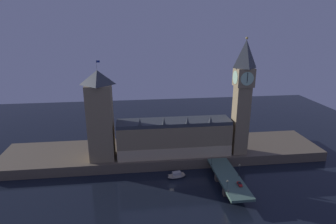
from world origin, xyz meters
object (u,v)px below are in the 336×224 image
object	(u,v)px
car_southbound_lead	(240,184)
pedestrian_near_rail	(228,191)
street_lamp_near	(227,184)
boat_upstream	(177,175)
street_lamp_mid	(239,169)
clock_tower	(242,94)
street_lamp_far	(212,159)
victoria_tower	(100,116)

from	to	relation	value
car_southbound_lead	pedestrian_near_rail	world-z (taller)	pedestrian_near_rail
pedestrian_near_rail	street_lamp_near	bearing A→B (deg)	111.70
street_lamp_near	boat_upstream	bearing A→B (deg)	127.27
car_southbound_lead	pedestrian_near_rail	size ratio (longest dim) A/B	2.44
street_lamp_mid	boat_upstream	world-z (taller)	street_lamp_mid
pedestrian_near_rail	clock_tower	bearing A→B (deg)	64.24
street_lamp_far	boat_upstream	world-z (taller)	street_lamp_far
car_southbound_lead	pedestrian_near_rail	bearing A→B (deg)	-144.09
street_lamp_mid	street_lamp_far	world-z (taller)	street_lamp_mid
clock_tower	car_southbound_lead	bearing A→B (deg)	-109.26
car_southbound_lead	clock_tower	bearing A→B (deg)	70.74
pedestrian_near_rail	street_lamp_far	distance (m)	30.61
clock_tower	car_southbound_lead	world-z (taller)	clock_tower
victoria_tower	boat_upstream	bearing A→B (deg)	-23.70
street_lamp_near	street_lamp_mid	xyz separation A→B (m)	(11.93, 14.72, 0.32)
pedestrian_near_rail	street_lamp_near	world-z (taller)	street_lamp_near
car_southbound_lead	street_lamp_mid	xyz separation A→B (m)	(3.18, 9.68, 3.83)
street_lamp_near	street_lamp_far	world-z (taller)	street_lamp_near
victoria_tower	boat_upstream	world-z (taller)	victoria_tower
victoria_tower	car_southbound_lead	distance (m)	92.39
car_southbound_lead	street_lamp_far	xyz separation A→B (m)	(-8.75, 24.40, 3.32)
car_southbound_lead	street_lamp_far	distance (m)	26.13
clock_tower	street_lamp_near	size ratio (longest dim) A/B	11.29
pedestrian_near_rail	street_lamp_mid	distance (m)	19.84
clock_tower	boat_upstream	size ratio (longest dim) A/B	6.37
car_southbound_lead	street_lamp_far	bearing A→B (deg)	109.73
street_lamp_near	street_lamp_mid	distance (m)	18.95
pedestrian_near_rail	car_southbound_lead	bearing A→B (deg)	35.91
victoria_tower	boat_upstream	distance (m)	60.47
street_lamp_far	street_lamp_near	bearing A→B (deg)	-90.00
clock_tower	car_southbound_lead	xyz separation A→B (m)	(-14.26, -40.82, -39.48)
street_lamp_near	street_lamp_far	xyz separation A→B (m)	(0.00, 29.44, -0.19)
car_southbound_lead	street_lamp_near	xyz separation A→B (m)	(-8.75, -5.04, 3.51)
car_southbound_lead	street_lamp_near	bearing A→B (deg)	-150.05
car_southbound_lead	street_lamp_near	distance (m)	10.69
victoria_tower	street_lamp_near	distance (m)	86.95
clock_tower	pedestrian_near_rail	size ratio (longest dim) A/B	44.28
victoria_tower	street_lamp_far	bearing A→B (deg)	-16.04
pedestrian_near_rail	victoria_tower	bearing A→B (deg)	143.76
car_southbound_lead	street_lamp_mid	size ratio (longest dim) A/B	0.58
street_lamp_far	car_southbound_lead	bearing A→B (deg)	-70.27
street_lamp_far	boat_upstream	xyz separation A→B (m)	(-21.92, -0.63, -9.57)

